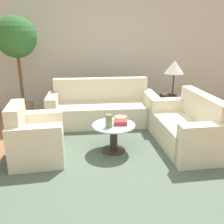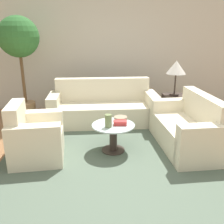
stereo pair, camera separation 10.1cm
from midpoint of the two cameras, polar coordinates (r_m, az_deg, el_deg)
ground_plane at (r=3.32m, az=3.20°, el=-14.33°), size 14.00×14.00×0.00m
wall_back at (r=5.89m, az=-0.61°, el=13.55°), size 10.00×0.06×2.60m
rug at (r=3.93m, az=1.03°, el=-8.74°), size 3.27×3.40×0.01m
sofa_main at (r=5.00m, az=-1.45°, el=0.77°), size 2.08×0.77×0.86m
armchair at (r=3.77m, az=-16.71°, el=-6.01°), size 0.77×0.87×0.83m
loveseat at (r=4.14m, az=17.83°, el=-3.91°), size 0.79×1.50×0.85m
coffee_table at (r=3.81m, az=1.05°, el=-5.06°), size 0.65×0.65×0.43m
side_table at (r=5.16m, az=14.31°, el=0.74°), size 0.39×0.39×0.57m
table_lamp at (r=4.98m, az=15.05°, el=9.68°), size 0.37×0.37×0.67m
potted_plant at (r=5.21m, az=-19.88°, el=14.18°), size 0.77×0.77×2.05m
vase at (r=3.63m, az=-0.06°, el=-2.04°), size 0.10×0.10×0.19m
bowl at (r=3.91m, az=2.71°, el=-1.53°), size 0.21×0.21×0.06m
book_stack at (r=3.73m, az=2.64°, el=-2.50°), size 0.20×0.13×0.06m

